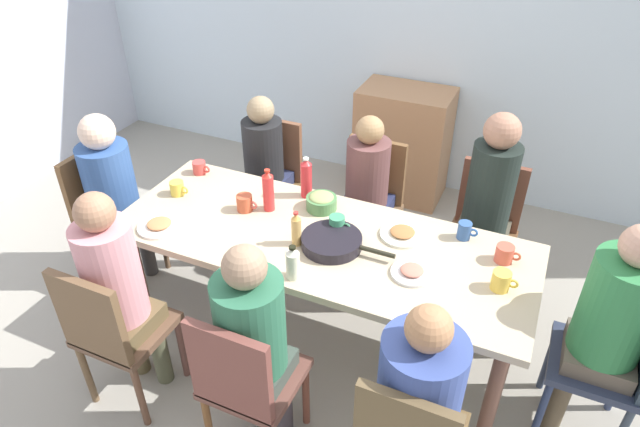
# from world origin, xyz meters

# --- Properties ---
(ground_plane) EXTENTS (7.21, 7.21, 0.00)m
(ground_plane) POSITION_xyz_m (0.00, 0.00, 0.00)
(ground_plane) COLOR gray
(wall_back) EXTENTS (6.25, 0.12, 2.60)m
(wall_back) POSITION_xyz_m (0.00, 2.07, 1.30)
(wall_back) COLOR silver
(wall_back) RESTS_ON ground_plane
(dining_table) EXTENTS (2.21, 0.83, 0.75)m
(dining_table) POSITION_xyz_m (0.00, 0.00, 0.67)
(dining_table) COLOR #C1AD8D
(dining_table) RESTS_ON ground_plane
(chair_0) EXTENTS (0.40, 0.40, 0.90)m
(chair_0) POSITION_xyz_m (1.48, 0.00, 0.51)
(chair_0) COLOR #293147
(chair_0) RESTS_ON ground_plane
(person_0) EXTENTS (0.31, 0.31, 1.22)m
(person_0) POSITION_xyz_m (1.39, 0.00, 0.73)
(person_0) COLOR brown
(person_0) RESTS_ON ground_plane
(chair_1) EXTENTS (0.40, 0.40, 0.90)m
(chair_1) POSITION_xyz_m (0.74, 0.80, 0.51)
(chair_1) COLOR brown
(chair_1) RESTS_ON ground_plane
(person_1) EXTENTS (0.30, 0.30, 1.29)m
(person_1) POSITION_xyz_m (0.74, 0.71, 0.75)
(person_1) COLOR brown
(person_1) RESTS_ON ground_plane
(chair_2) EXTENTS (0.40, 0.40, 0.90)m
(chair_2) POSITION_xyz_m (-0.74, 0.80, 0.51)
(chair_2) COLOR brown
(chair_2) RESTS_ON ground_plane
(person_2) EXTENTS (0.30, 0.30, 1.13)m
(person_2) POSITION_xyz_m (-0.74, 0.70, 0.67)
(person_2) COLOR #263A52
(person_2) RESTS_ON ground_plane
(person_3) EXTENTS (0.32, 0.32, 1.16)m
(person_3) POSITION_xyz_m (0.74, -0.71, 0.70)
(person_3) COLOR brown
(person_3) RESTS_ON ground_plane
(chair_4) EXTENTS (0.40, 0.40, 0.90)m
(chair_4) POSITION_xyz_m (0.00, 0.80, 0.51)
(chair_4) COLOR brown
(chair_4) RESTS_ON ground_plane
(person_4) EXTENTS (0.30, 0.30, 1.13)m
(person_4) POSITION_xyz_m (-0.00, 0.70, 0.67)
(person_4) COLOR #303056
(person_4) RESTS_ON ground_plane
(chair_5) EXTENTS (0.40, 0.40, 0.90)m
(chair_5) POSITION_xyz_m (-1.48, 0.00, 0.51)
(chair_5) COLOR brown
(chair_5) RESTS_ON ground_plane
(person_5) EXTENTS (0.30, 0.30, 1.18)m
(person_5) POSITION_xyz_m (-1.39, 0.00, 0.71)
(person_5) COLOR #434140
(person_5) RESTS_ON ground_plane
(chair_6) EXTENTS (0.40, 0.40, 0.90)m
(chair_6) POSITION_xyz_m (-0.74, -0.80, 0.51)
(chair_6) COLOR brown
(chair_6) RESTS_ON ground_plane
(person_6) EXTENTS (0.30, 0.30, 1.24)m
(person_6) POSITION_xyz_m (-0.74, -0.70, 0.72)
(person_6) COLOR brown
(person_6) RESTS_ON ground_plane
(chair_7) EXTENTS (0.40, 0.40, 0.90)m
(chair_7) POSITION_xyz_m (0.00, -0.80, 0.51)
(chair_7) COLOR brown
(chair_7) RESTS_ON ground_plane
(person_7) EXTENTS (0.30, 0.30, 1.19)m
(person_7) POSITION_xyz_m (0.00, -0.71, 0.71)
(person_7) COLOR #3A393F
(person_7) RESTS_ON ground_plane
(plate_0) EXTENTS (0.23, 0.23, 0.04)m
(plate_0) POSITION_xyz_m (0.39, 0.19, 0.76)
(plate_0) COLOR white
(plate_0) RESTS_ON dining_table
(plate_1) EXTENTS (0.20, 0.20, 0.04)m
(plate_1) POSITION_xyz_m (0.52, -0.09, 0.76)
(plate_1) COLOR silver
(plate_1) RESTS_ON dining_table
(plate_2) EXTENTS (0.23, 0.23, 0.04)m
(plate_2) POSITION_xyz_m (-0.82, -0.27, 0.76)
(plate_2) COLOR white
(plate_2) RESTS_ON dining_table
(bowl_0) EXTENTS (0.17, 0.17, 0.09)m
(bowl_0) POSITION_xyz_m (-0.10, 0.25, 0.80)
(bowl_0) COLOR #4A7E48
(bowl_0) RESTS_ON dining_table
(serving_pan) EXTENTS (0.49, 0.31, 0.06)m
(serving_pan) POSITION_xyz_m (0.09, -0.05, 0.78)
(serving_pan) COLOR black
(serving_pan) RESTS_ON dining_table
(cup_0) EXTENTS (0.11, 0.07, 0.09)m
(cup_0) POSITION_xyz_m (0.68, 0.30, 0.80)
(cup_0) COLOR #335896
(cup_0) RESTS_ON dining_table
(cup_1) EXTENTS (0.12, 0.09, 0.10)m
(cup_1) POSITION_xyz_m (0.92, -0.02, 0.80)
(cup_1) COLOR yellow
(cup_1) RESTS_ON dining_table
(cup_2) EXTENTS (0.12, 0.08, 0.08)m
(cup_2) POSITION_xyz_m (-0.93, 0.04, 0.79)
(cup_2) COLOR gold
(cup_2) RESTS_ON dining_table
(cup_3) EXTENTS (0.12, 0.09, 0.09)m
(cup_3) POSITION_xyz_m (-0.48, 0.06, 0.80)
(cup_3) COLOR #C55233
(cup_3) RESTS_ON dining_table
(cup_4) EXTENTS (0.12, 0.08, 0.10)m
(cup_4) POSITION_xyz_m (0.06, 0.08, 0.80)
(cup_4) COLOR #3E9366
(cup_4) RESTS_ON dining_table
(cup_5) EXTENTS (0.12, 0.09, 0.09)m
(cup_5) POSITION_xyz_m (0.90, 0.19, 0.79)
(cup_5) COLOR #D05642
(cup_5) RESTS_ON dining_table
(cup_6) EXTENTS (0.12, 0.08, 0.08)m
(cup_6) POSITION_xyz_m (-0.95, 0.30, 0.79)
(cup_6) COLOR #D34742
(cup_6) RESTS_ON dining_table
(bottle_0) EXTENTS (0.06, 0.06, 0.25)m
(bottle_0) POSITION_xyz_m (-0.24, 0.34, 0.87)
(bottle_0) COLOR red
(bottle_0) RESTS_ON dining_table
(bottle_1) EXTENTS (0.06, 0.06, 0.25)m
(bottle_1) POSITION_xyz_m (-0.37, 0.12, 0.87)
(bottle_1) COLOR red
(bottle_1) RESTS_ON dining_table
(bottle_2) EXTENTS (0.07, 0.07, 0.18)m
(bottle_2) POSITION_xyz_m (0.01, -0.34, 0.83)
(bottle_2) COLOR silver
(bottle_2) RESTS_ON dining_table
(bottle_3) EXTENTS (0.05, 0.05, 0.20)m
(bottle_3) POSITION_xyz_m (-0.09, -0.10, 0.84)
(bottle_3) COLOR tan
(bottle_3) RESTS_ON dining_table
(side_cabinet) EXTENTS (0.70, 0.44, 0.90)m
(side_cabinet) POSITION_xyz_m (-0.08, 1.77, 0.45)
(side_cabinet) COLOR tan
(side_cabinet) RESTS_ON ground_plane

